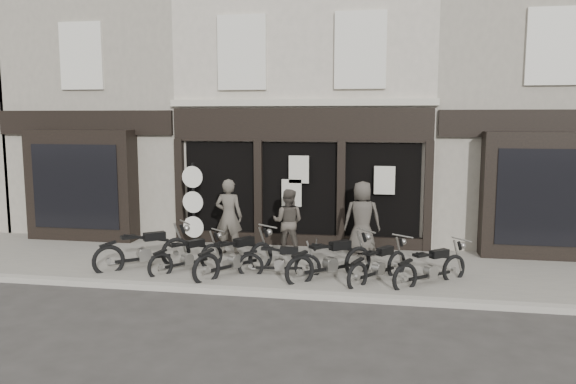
% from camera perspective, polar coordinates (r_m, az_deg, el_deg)
% --- Properties ---
extents(ground_plane, '(90.00, 90.00, 0.00)m').
position_cam_1_polar(ground_plane, '(12.94, -0.89, -8.81)').
color(ground_plane, '#2D2B28').
rests_on(ground_plane, ground).
extents(pavement, '(30.00, 4.20, 0.12)m').
position_cam_1_polar(pavement, '(13.78, -0.17, -7.53)').
color(pavement, slate).
rests_on(pavement, ground_plane).
extents(kerb, '(30.00, 0.25, 0.13)m').
position_cam_1_polar(kerb, '(11.75, -2.07, -10.20)').
color(kerb, gray).
rests_on(kerb, ground_plane).
extents(central_building, '(7.30, 6.22, 8.34)m').
position_cam_1_polar(central_building, '(18.29, 2.69, 8.93)').
color(central_building, '#BBAFA0').
rests_on(central_building, ground).
extents(neighbour_left, '(5.60, 6.73, 8.34)m').
position_cam_1_polar(neighbour_left, '(20.08, -15.81, 8.42)').
color(neighbour_left, gray).
rests_on(neighbour_left, ground).
extents(neighbour_right, '(5.60, 6.73, 8.34)m').
position_cam_1_polar(neighbour_right, '(18.51, 22.76, 8.21)').
color(neighbour_right, gray).
rests_on(neighbour_right, ground).
extents(motorcycle_0, '(1.96, 1.73, 1.13)m').
position_cam_1_polar(motorcycle_0, '(13.83, -14.38, -6.06)').
color(motorcycle_0, black).
rests_on(motorcycle_0, ground).
extents(motorcycle_1, '(1.44, 1.70, 0.96)m').
position_cam_1_polar(motorcycle_1, '(13.40, -10.16, -6.66)').
color(motorcycle_1, black).
rests_on(motorcycle_1, ground).
extents(motorcycle_2, '(1.57, 2.01, 1.11)m').
position_cam_1_polar(motorcycle_2, '(12.90, -5.35, -6.87)').
color(motorcycle_2, black).
rests_on(motorcycle_2, ground).
extents(motorcycle_3, '(1.90, 0.52, 0.91)m').
position_cam_1_polar(motorcycle_3, '(12.80, -0.81, -7.31)').
color(motorcycle_3, black).
rests_on(motorcycle_3, ground).
extents(motorcycle_4, '(1.90, 1.71, 1.10)m').
position_cam_1_polar(motorcycle_4, '(12.59, 4.36, -7.23)').
color(motorcycle_4, black).
rests_on(motorcycle_4, ground).
extents(motorcycle_5, '(1.41, 1.78, 0.99)m').
position_cam_1_polar(motorcycle_5, '(12.54, 9.18, -7.58)').
color(motorcycle_5, black).
rests_on(motorcycle_5, ground).
extents(motorcycle_6, '(1.72, 1.54, 1.00)m').
position_cam_1_polar(motorcycle_6, '(12.52, 14.33, -7.73)').
color(motorcycle_6, black).
rests_on(motorcycle_6, ground).
extents(man_left, '(0.73, 0.50, 1.96)m').
position_cam_1_polar(man_left, '(14.66, -6.03, -2.48)').
color(man_left, '#4A453D').
rests_on(man_left, pavement).
extents(man_centre, '(0.87, 0.69, 1.70)m').
position_cam_1_polar(man_centre, '(14.53, -0.01, -3.04)').
color(man_centre, '#433D36').
rests_on(man_centre, pavement).
extents(man_right, '(0.96, 0.65, 1.92)m').
position_cam_1_polar(man_right, '(14.57, 7.54, -2.64)').
color(man_right, '#3D3933').
rests_on(man_right, pavement).
extents(advert_sign_post, '(0.59, 0.38, 2.43)m').
position_cam_1_polar(advert_sign_post, '(15.48, -9.59, -1.70)').
color(advert_sign_post, black).
rests_on(advert_sign_post, ground).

